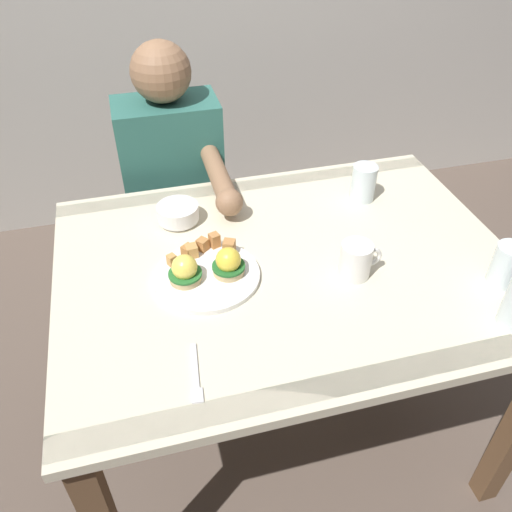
{
  "coord_description": "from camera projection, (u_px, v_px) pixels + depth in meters",
  "views": [
    {
      "loc": [
        -0.35,
        -1.0,
        1.63
      ],
      "look_at": [
        -0.09,
        0.0,
        0.78
      ],
      "focal_mm": 36.75,
      "sensor_mm": 36.0,
      "label": 1
    }
  ],
  "objects": [
    {
      "name": "water_glass_near",
      "position": [
        506.0,
        267.0,
        1.29
      ],
      "size": [
        0.07,
        0.07,
        0.11
      ],
      "color": "silver",
      "rests_on": "dining_table"
    },
    {
      "name": "fork",
      "position": [
        196.0,
        376.0,
        1.09
      ],
      "size": [
        0.03,
        0.16,
        0.0
      ],
      "color": "silver",
      "rests_on": "dining_table"
    },
    {
      "name": "coffee_mug",
      "position": [
        357.0,
        259.0,
        1.31
      ],
      "size": [
        0.11,
        0.08,
        0.09
      ],
      "color": "white",
      "rests_on": "dining_table"
    },
    {
      "name": "eggs_benedict_plate",
      "position": [
        207.0,
        270.0,
        1.32
      ],
      "size": [
        0.27,
        0.27,
        0.09
      ],
      "color": "white",
      "rests_on": "dining_table"
    },
    {
      "name": "diner_person",
      "position": [
        176.0,
        186.0,
        1.84
      ],
      "size": [
        0.34,
        0.54,
        1.14
      ],
      "color": "#33333D",
      "rests_on": "ground_plane"
    },
    {
      "name": "dining_table",
      "position": [
        286.0,
        292.0,
        1.45
      ],
      "size": [
        1.2,
        0.9,
        0.74
      ],
      "color": "beige",
      "rests_on": "ground_plane"
    },
    {
      "name": "fruit_bowl",
      "position": [
        178.0,
        214.0,
        1.51
      ],
      "size": [
        0.12,
        0.12,
        0.05
      ],
      "color": "white",
      "rests_on": "dining_table"
    },
    {
      "name": "ground_plane",
      "position": [
        280.0,
        422.0,
        1.85
      ],
      "size": [
        6.0,
        6.0,
        0.0
      ],
      "primitive_type": "plane",
      "color": "brown"
    },
    {
      "name": "water_glass_extra",
      "position": [
        363.0,
        185.0,
        1.59
      ],
      "size": [
        0.07,
        0.07,
        0.11
      ],
      "color": "silver",
      "rests_on": "dining_table"
    }
  ]
}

